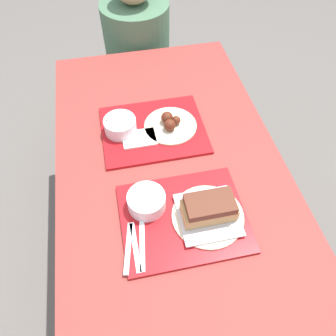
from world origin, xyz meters
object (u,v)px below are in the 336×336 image
object	(u,v)px
tray_near	(183,218)
bowl_coleslaw_far	(120,125)
tray_far	(153,130)
bowl_coleslaw_near	(146,201)
wings_plate_far	(170,124)
brisket_sandwich_plate	(209,211)
person_seated_across	(137,37)

from	to	relation	value
tray_near	bowl_coleslaw_far	bearing A→B (deg)	109.81
tray_far	bowl_coleslaw_near	distance (m)	0.36
bowl_coleslaw_far	tray_far	bearing A→B (deg)	-7.55
tray_far	bowl_coleslaw_near	size ratio (longest dim) A/B	3.23
wings_plate_far	brisket_sandwich_plate	bearing A→B (deg)	-85.26
tray_near	bowl_coleslaw_far	distance (m)	0.47
bowl_coleslaw_near	person_seated_across	bearing A→B (deg)	83.64
bowl_coleslaw_far	wings_plate_far	bearing A→B (deg)	-4.99
tray_far	person_seated_across	world-z (taller)	person_seated_across
wings_plate_far	person_seated_across	world-z (taller)	person_seated_across
bowl_coleslaw_far	tray_near	bearing A→B (deg)	-70.19
bowl_coleslaw_near	person_seated_across	xyz separation A→B (m)	(0.13, 1.15, -0.10)
brisket_sandwich_plate	wings_plate_far	size ratio (longest dim) A/B	1.12
tray_near	brisket_sandwich_plate	bearing A→B (deg)	-10.75
brisket_sandwich_plate	bowl_coleslaw_near	bearing A→B (deg)	156.88
tray_near	wings_plate_far	size ratio (longest dim) A/B	1.94
bowl_coleslaw_far	wings_plate_far	distance (m)	0.20
brisket_sandwich_plate	bowl_coleslaw_far	xyz separation A→B (m)	(-0.24, 0.45, -0.00)
bowl_coleslaw_near	person_seated_across	distance (m)	1.16
bowl_coleslaw_near	tray_far	bearing A→B (deg)	76.48
tray_far	brisket_sandwich_plate	world-z (taller)	brisket_sandwich_plate
bowl_coleslaw_near	bowl_coleslaw_far	distance (m)	0.37
bowl_coleslaw_near	bowl_coleslaw_far	bearing A→B (deg)	96.95
tray_near	tray_far	xyz separation A→B (m)	(-0.03, 0.42, 0.00)
bowl_coleslaw_far	wings_plate_far	xyz separation A→B (m)	(0.20, -0.02, -0.02)
brisket_sandwich_plate	person_seated_across	world-z (taller)	person_seated_across
bowl_coleslaw_near	brisket_sandwich_plate	bearing A→B (deg)	-23.12
brisket_sandwich_plate	bowl_coleslaw_far	size ratio (longest dim) A/B	1.87
wings_plate_far	bowl_coleslaw_near	bearing A→B (deg)	-113.69
tray_near	bowl_coleslaw_far	xyz separation A→B (m)	(-0.16, 0.44, 0.04)
tray_near	brisket_sandwich_plate	distance (m)	0.09
tray_far	bowl_coleslaw_near	xyz separation A→B (m)	(-0.08, -0.35, 0.04)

